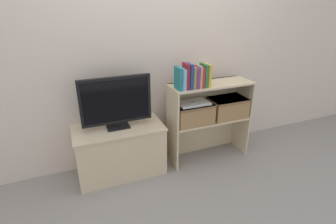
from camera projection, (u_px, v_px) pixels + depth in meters
The scene contains 19 objects.
ground_plane at pixel (173, 172), 2.80m from camera, with size 16.00×16.00×0.00m, color gray.
wall_back at pixel (157, 52), 2.72m from camera, with size 10.00×0.05×2.40m.
tv_stand at pixel (120, 150), 2.71m from camera, with size 0.89×0.45×0.53m.
tv at pixel (116, 102), 2.49m from camera, with size 0.68×0.14×0.52m.
bookshelf_lower_tier at pixel (205, 130), 3.04m from camera, with size 0.91×0.32×0.48m.
bookshelf_upper_tier at pixel (208, 95), 2.86m from camera, with size 0.91×0.32×0.41m.
book_teal at pixel (178, 79), 2.52m from camera, with size 0.03×0.15×0.22m.
book_skyblue at pixel (182, 79), 2.54m from camera, with size 0.04×0.14×0.21m.
book_maroon at pixel (186, 76), 2.54m from camera, with size 0.03×0.13×0.25m.
book_navy at pixel (189, 76), 2.56m from camera, with size 0.03×0.14×0.25m.
book_olive at pixel (192, 77), 2.57m from camera, with size 0.03×0.14×0.21m.
book_plum at pixel (195, 77), 2.59m from camera, with size 0.04×0.14×0.21m.
book_tan at pixel (198, 76), 2.60m from camera, with size 0.02×0.13×0.22m.
book_crimson at pixel (201, 77), 2.61m from camera, with size 0.02×0.14×0.20m.
book_forest at pixel (204, 75), 2.62m from camera, with size 0.03×0.15×0.23m.
book_mustard at pixel (207, 75), 2.63m from camera, with size 0.03×0.15×0.23m.
storage_basket_left at pixel (193, 112), 2.78m from camera, with size 0.41×0.29×0.22m.
storage_basket_right at pixel (227, 107), 2.93m from camera, with size 0.41×0.29×0.22m.
laptop at pixel (193, 103), 2.74m from camera, with size 0.33×0.22×0.02m.
Camera 1 is at (-0.91, -2.13, 1.71)m, focal length 28.00 mm.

